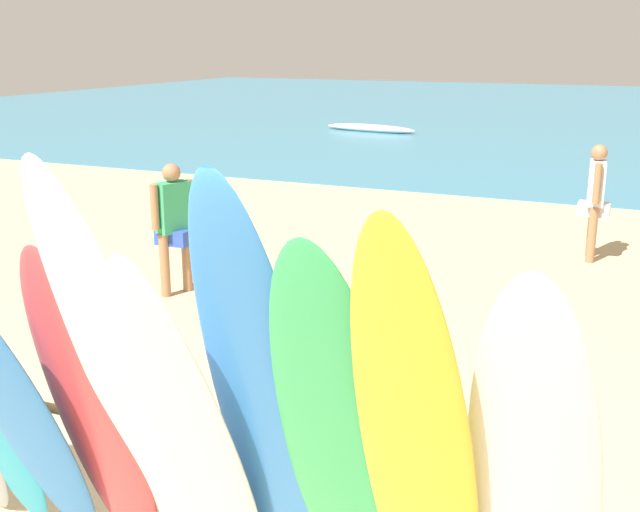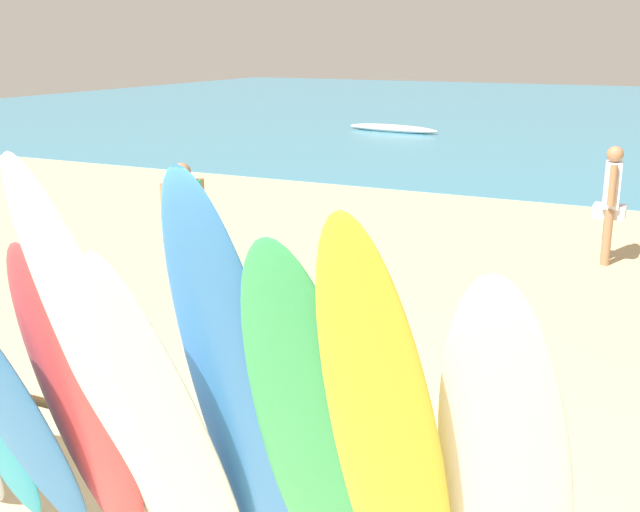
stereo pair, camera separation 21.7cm
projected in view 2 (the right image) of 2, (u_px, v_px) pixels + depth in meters
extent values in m
plane|color=tan|center=(566.00, 180.00, 16.96)|extent=(60.00, 60.00, 0.00)
cube|color=teal|center=(639.00, 114.00, 31.94)|extent=(60.00, 40.00, 0.02)
cylinder|color=brown|center=(176.00, 438.00, 4.68)|extent=(4.55, 0.06, 0.06)
ellipsoid|color=#337AD1|center=(14.00, 416.00, 4.31)|extent=(0.57, 0.87, 1.91)
ellipsoid|color=#D13D42|center=(82.00, 411.00, 4.22)|extent=(0.61, 0.72, 2.04)
ellipsoid|color=white|center=(114.00, 392.00, 3.89)|extent=(0.63, 1.04, 2.53)
ellipsoid|color=white|center=(179.00, 445.00, 3.75)|extent=(0.58, 0.99, 2.16)
ellipsoid|color=#337AD1|center=(248.00, 424.00, 3.57)|extent=(0.54, 0.92, 2.52)
ellipsoid|color=#38B266|center=(322.00, 465.00, 3.45)|extent=(0.59, 0.94, 2.29)
ellipsoid|color=yellow|center=(393.00, 478.00, 3.20)|extent=(0.50, 1.08, 2.45)
cylinder|color=#9E704C|center=(607.00, 232.00, 10.81)|extent=(0.12, 0.12, 0.77)
cylinder|color=#9E704C|center=(607.00, 237.00, 10.52)|extent=(0.12, 0.12, 0.77)
cube|color=silver|center=(609.00, 211.00, 10.58)|extent=(0.41, 0.25, 0.18)
cube|color=silver|center=(612.00, 185.00, 10.48)|extent=(0.25, 0.42, 0.60)
sphere|color=#9E704C|center=(615.00, 154.00, 10.37)|extent=(0.22, 0.22, 0.22)
cylinder|color=#9E704C|center=(612.00, 179.00, 10.70)|extent=(0.09, 0.09, 0.54)
cylinder|color=#9E704C|center=(612.00, 186.00, 10.24)|extent=(0.09, 0.09, 0.54)
cylinder|color=#9E704C|center=(197.00, 259.00, 9.50)|extent=(0.12, 0.12, 0.76)
cylinder|color=#9E704C|center=(175.00, 264.00, 9.30)|extent=(0.12, 0.12, 0.76)
cube|color=#2D4CB2|center=(185.00, 236.00, 9.32)|extent=(0.41, 0.25, 0.18)
cube|color=#33A36B|center=(183.00, 206.00, 9.22)|extent=(0.33, 0.44, 0.59)
sphere|color=#9E704C|center=(182.00, 172.00, 9.11)|extent=(0.21, 0.21, 0.21)
cylinder|color=#9E704C|center=(201.00, 200.00, 9.37)|extent=(0.09, 0.09, 0.53)
cylinder|color=#9E704C|center=(165.00, 206.00, 9.05)|extent=(0.09, 0.09, 0.53)
ellipsoid|color=silver|center=(393.00, 129.00, 25.67)|extent=(3.30, 1.02, 0.26)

